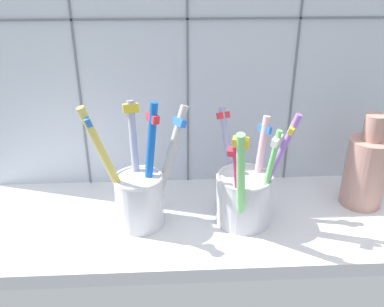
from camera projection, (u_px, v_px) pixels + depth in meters
counter_slab at (192, 223)px, 60.22cm from camera, size 64.00×22.00×2.00cm
tile_wall_back at (187, 54)px, 61.67cm from camera, size 64.00×2.20×45.00cm
toothbrush_cup_left at (140, 192)px, 56.61cm from camera, size 13.73×7.65×18.01cm
toothbrush_cup_right at (245, 193)px, 57.21cm from camera, size 9.99×14.74×16.76cm
ceramic_vase at (366, 169)px, 60.86cm from camera, size 6.00×6.00×14.07cm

